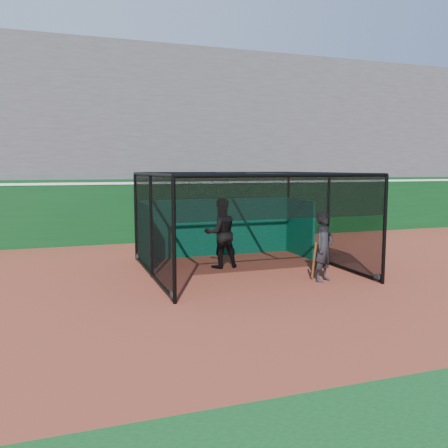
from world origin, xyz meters
name	(u,v)px	position (x,y,z in m)	size (l,w,h in m)	color
ground	(241,292)	(0.00, 0.00, 0.00)	(120.00, 120.00, 0.00)	#98412C
outfield_wall	(165,209)	(0.00, 8.50, 1.29)	(50.00, 0.50, 2.50)	#0A3814
grandstand	(147,135)	(0.00, 12.27, 4.48)	(50.00, 7.85, 8.95)	#4C4C4F
batting_cage	(245,223)	(1.01, 2.28, 1.38)	(5.50, 5.41, 2.76)	black
batter	(221,233)	(0.47, 2.88, 1.03)	(1.00, 0.78, 2.05)	black
on_deck_player	(324,247)	(2.43, 0.37, 0.90)	(0.78, 0.69, 1.80)	black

